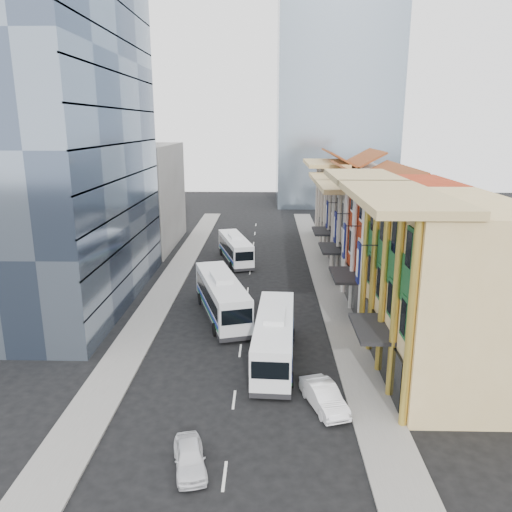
{
  "coord_description": "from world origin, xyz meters",
  "views": [
    {
      "loc": [
        2.05,
        -26.78,
        16.67
      ],
      "look_at": [
        0.89,
        20.88,
        4.04
      ],
      "focal_mm": 35.0,
      "sensor_mm": 36.0,
      "label": 1
    }
  ],
  "objects_px": {
    "bus_left_far": "(235,248)",
    "sedan_left": "(190,457)",
    "bus_right": "(274,337)",
    "shophouse_tan": "(447,290)",
    "bus_left_near": "(222,296)",
    "office_tower": "(58,143)",
    "sedan_right": "(324,397)"
  },
  "relations": [
    {
      "from": "office_tower",
      "to": "bus_left_far",
      "type": "bearing_deg",
      "value": 44.02
    },
    {
      "from": "bus_left_near",
      "to": "sedan_left",
      "type": "xyz_separation_m",
      "value": [
        0.23,
        -20.34,
        -1.31
      ]
    },
    {
      "from": "bus_right",
      "to": "sedan_right",
      "type": "relative_size",
      "value": 2.58
    },
    {
      "from": "bus_right",
      "to": "office_tower",
      "type": "bearing_deg",
      "value": 150.58
    },
    {
      "from": "office_tower",
      "to": "bus_left_near",
      "type": "xyz_separation_m",
      "value": [
        15.0,
        -4.13,
        -13.05
      ]
    },
    {
      "from": "bus_left_near",
      "to": "bus_right",
      "type": "height_order",
      "value": "bus_left_near"
    },
    {
      "from": "sedan_left",
      "to": "shophouse_tan",
      "type": "bearing_deg",
      "value": 19.95
    },
    {
      "from": "office_tower",
      "to": "bus_left_near",
      "type": "relative_size",
      "value": 2.47
    },
    {
      "from": "bus_left_near",
      "to": "bus_left_far",
      "type": "height_order",
      "value": "bus_left_near"
    },
    {
      "from": "shophouse_tan",
      "to": "sedan_left",
      "type": "bearing_deg",
      "value": -146.42
    },
    {
      "from": "shophouse_tan",
      "to": "bus_left_far",
      "type": "relative_size",
      "value": 1.31
    },
    {
      "from": "office_tower",
      "to": "bus_left_far",
      "type": "relative_size",
      "value": 2.82
    },
    {
      "from": "shophouse_tan",
      "to": "bus_right",
      "type": "xyz_separation_m",
      "value": [
        -11.43,
        1.44,
        -4.15
      ]
    },
    {
      "from": "shophouse_tan",
      "to": "sedan_right",
      "type": "relative_size",
      "value": 3.13
    },
    {
      "from": "sedan_left",
      "to": "office_tower",
      "type": "bearing_deg",
      "value": 108.25
    },
    {
      "from": "shophouse_tan",
      "to": "bus_left_far",
      "type": "height_order",
      "value": "shophouse_tan"
    },
    {
      "from": "bus_left_near",
      "to": "bus_right",
      "type": "relative_size",
      "value": 1.05
    },
    {
      "from": "shophouse_tan",
      "to": "bus_right",
      "type": "distance_m",
      "value": 12.25
    },
    {
      "from": "office_tower",
      "to": "bus_right",
      "type": "height_order",
      "value": "office_tower"
    },
    {
      "from": "shophouse_tan",
      "to": "bus_left_near",
      "type": "bearing_deg",
      "value": 148.33
    },
    {
      "from": "office_tower",
      "to": "bus_right",
      "type": "distance_m",
      "value": 26.71
    },
    {
      "from": "bus_left_far",
      "to": "sedan_right",
      "type": "bearing_deg",
      "value": -92.42
    },
    {
      "from": "office_tower",
      "to": "sedan_right",
      "type": "distance_m",
      "value": 32.57
    },
    {
      "from": "shophouse_tan",
      "to": "bus_left_near",
      "type": "height_order",
      "value": "shophouse_tan"
    },
    {
      "from": "shophouse_tan",
      "to": "bus_left_near",
      "type": "relative_size",
      "value": 1.15
    },
    {
      "from": "bus_left_near",
      "to": "sedan_right",
      "type": "height_order",
      "value": "bus_left_near"
    },
    {
      "from": "bus_left_near",
      "to": "bus_right",
      "type": "distance_m",
      "value": 9.59
    },
    {
      "from": "bus_right",
      "to": "sedan_left",
      "type": "height_order",
      "value": "bus_right"
    },
    {
      "from": "bus_left_far",
      "to": "sedan_left",
      "type": "height_order",
      "value": "bus_left_far"
    },
    {
      "from": "bus_right",
      "to": "sedan_left",
      "type": "distance_m",
      "value": 12.74
    },
    {
      "from": "bus_right",
      "to": "sedan_right",
      "type": "distance_m",
      "value": 6.94
    },
    {
      "from": "sedan_left",
      "to": "sedan_right",
      "type": "relative_size",
      "value": 0.83
    }
  ]
}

